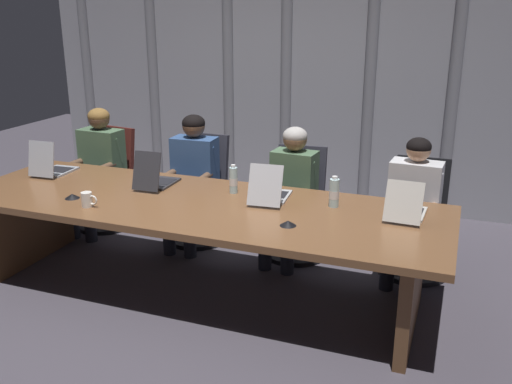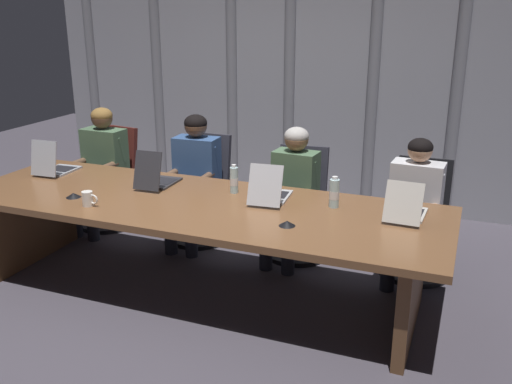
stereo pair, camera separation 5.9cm
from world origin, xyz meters
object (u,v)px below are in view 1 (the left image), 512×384
Objects in this scene: water_bottle_primary at (233,180)px; coffee_mug_near at (87,200)px; office_chair_center at (297,214)px; laptop_left_end at (52,167)px; laptop_right_mid at (406,209)px; person_center at (290,186)px; conference_mic_middle at (72,196)px; office_chair_left_mid at (199,201)px; person_right_mid at (412,201)px; office_chair_left_end at (107,189)px; laptop_center at (270,193)px; conference_mic_left_side at (288,223)px; laptop_left_mid at (156,179)px; water_bottle_secondary at (334,193)px; person_left_mid at (191,172)px; person_left_end at (97,162)px; office_chair_right_mid at (416,230)px.

water_bottle_primary reaches higher than coffee_mug_near.
water_bottle_primary reaches higher than office_chair_center.
laptop_right_mid is at bearing -93.01° from laptop_left_end.
laptop_right_mid is 0.36× the size of person_center.
laptop_left_end is 1.64m from water_bottle_primary.
laptop_left_end reaches higher than office_chair_center.
person_center is 1.75m from conference_mic_middle.
person_right_mid reaches higher than office_chair_left_mid.
conference_mic_middle is (0.60, -1.25, 0.39)m from office_chair_left_end.
laptop_center is 0.47× the size of office_chair_left_end.
laptop_center is 0.53m from conference_mic_left_side.
office_chair_left_mid is (-0.01, 0.77, -0.43)m from laptop_left_mid.
office_chair_left_end is 1.99m from person_center.
laptop_left_mid is at bearing -174.05° from water_bottle_primary.
water_bottle_secondary is (1.44, -0.75, 0.48)m from office_chair_left_mid.
person_left_mid reaches higher than laptop_right_mid.
coffee_mug_near is (-0.85, -0.66, -0.05)m from water_bottle_primary.
water_bottle_primary is at bearing -90.54° from laptop_left_end.
person_left_end is 1.00× the size of person_left_mid.
laptop_left_end is 2.28m from conference_mic_left_side.
conference_mic_middle is at bearing -132.88° from laptop_left_end.
person_left_end reaches higher than office_chair_left_end.
person_center reaches higher than laptop_center.
office_chair_left_end reaches higher than office_chair_center.
office_chair_left_mid is 1.45m from coffee_mug_near.
office_chair_left_mid reaches higher than office_chair_left_end.
office_chair_right_mid is (2.96, 0.78, -0.45)m from laptop_left_end.
person_center is at bearing 38.76° from conference_mic_middle.
laptop_right_mid is 0.35× the size of person_left_end.
coffee_mug_near is at bearing 35.91° from person_left_end.
person_center reaches higher than conference_mic_left_side.
laptop_left_end is 0.99m from coffee_mug_near.
laptop_right_mid is 1.83× the size of water_bottle_secondary.
water_bottle_primary is (0.64, 0.07, 0.04)m from laptop_left_mid.
coffee_mug_near is at bearing 112.05° from laptop_center.
office_chair_left_end is 4.25× the size of water_bottle_secondary.
water_bottle_secondary is at bearing 45.05° from person_center.
person_center reaches higher than water_bottle_primary.
office_chair_center is 1.01× the size of office_chair_right_mid.
laptop_center is 0.38× the size of person_left_end.
office_chair_left_end is at bearing -90.34° from person_center.
laptop_right_mid is (0.97, -0.01, -0.00)m from laptop_center.
person_left_end reaches higher than water_bottle_secondary.
office_chair_right_mid is (3.00, -0.00, -0.01)m from office_chair_left_end.
conference_mic_left_side is (0.31, -1.06, 0.09)m from person_center.
office_chair_left_mid is 0.85× the size of person_right_mid.
water_bottle_primary is 2.03× the size of conference_mic_left_side.
person_right_mid is 2.46m from coffee_mug_near.
office_chair_left_mid is (1.02, 0.00, 0.00)m from office_chair_left_end.
coffee_mug_near is at bearing -56.79° from person_right_mid.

